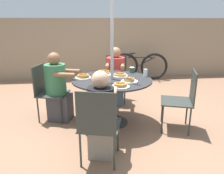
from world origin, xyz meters
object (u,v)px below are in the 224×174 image
Objects in this scene: diner_west at (58,90)px; diner_south at (115,79)px; patio_chair_north at (98,123)px; diner_north at (101,118)px; syrup_bottle at (99,81)px; pancake_plate_c at (129,80)px; pancake_plate_b at (120,85)px; drinking_glass_a at (145,73)px; drinking_glass_b at (109,79)px; patio_chair_south at (116,76)px; pancake_plate_e at (104,73)px; patio_chair_east at (183,97)px; pancake_plate_a at (83,77)px; bicycle at (139,66)px; patio_table at (112,87)px; patio_chair_west at (47,89)px; pancake_plate_d at (120,75)px.

diner_south is at bearing 137.30° from diner_west.
diner_north is (0.04, 0.17, -0.02)m from patio_chair_north.
diner_west is at bearing 42.64° from diner_south.
diner_south is 8.56× the size of syrup_bottle.
diner_south reaches higher than pancake_plate_c.
pancake_plate_b is 0.32m from syrup_bottle.
syrup_bottle reaches higher than drinking_glass_a.
drinking_glass_b reaches higher than pancake_plate_c.
pancake_plate_e is (-0.30, -0.75, 0.24)m from patio_chair_south.
diner_north reaches higher than syrup_bottle.
pancake_plate_a is at bearing 91.72° from patio_chair_east.
bicycle is (0.86, 1.55, -0.14)m from patio_chair_south.
diner_south is at bearing 91.91° from diner_north.
diner_north is (-0.22, -0.87, -0.10)m from patio_table.
drinking_glass_a is (0.49, 0.54, 0.04)m from pancake_plate_b.
diner_west is 0.72× the size of bicycle.
drinking_glass_b is at bearing 121.61° from pancake_plate_b.
patio_chair_west is 1.34m from pancake_plate_b.
drinking_glass_a is at bearing 65.27° from patio_chair_east.
pancake_plate_b reaches higher than bicycle.
drinking_glass_a is (0.55, 0.10, 0.20)m from patio_table.
pancake_plate_a reaches higher than pancake_plate_b.
patio_chair_south reaches higher than pancake_plate_d.
patio_chair_west reaches higher than bicycle.
bicycle is at bearing -106.82° from diner_south.
patio_chair_west reaches higher than pancake_plate_d.
pancake_plate_e is at bearing 31.08° from pancake_plate_a.
patio_chair_north is 1.46m from patio_chair_east.
patio_table is 1.15× the size of diner_north.
patio_chair_north is at bearing -90.00° from diner_north.
pancake_plate_a is 1.00× the size of pancake_plate_e.
pancake_plate_c is (0.50, 0.85, 0.24)m from patio_chair_north.
patio_chair_west is (-1.20, -0.59, 0.01)m from diner_south.
syrup_bottle reaches higher than drinking_glass_b.
diner_west is at bearing 91.44° from patio_chair_east.
patio_chair_west reaches higher than drinking_glass_a.
patio_chair_east is at bearing -83.35° from bicycle.
patio_chair_north is 2.14m from patio_chair_south.
pancake_plate_b is at bearing 75.61° from patio_chair_north.
drinking_glass_b is (0.37, -0.31, 0.03)m from pancake_plate_a.
patio_table is 1.08m from patio_chair_east.
patio_table is at bearing -132.04° from pancake_plate_d.
patio_chair_east is at bearing 5.94° from pancake_plate_b.
pancake_plate_d is at bearing 97.27° from patio_chair_south.
patio_table is 1.08m from patio_chair_south.
patio_chair_north is 1.96m from diner_south.
drinking_glass_a reaches higher than pancake_plate_e.
patio_chair_west is at bearing 164.76° from patio_table.
pancake_plate_c is at bearing 97.69° from patio_chair_east.
drinking_glass_a is at bearing 0.06° from pancake_plate_a.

